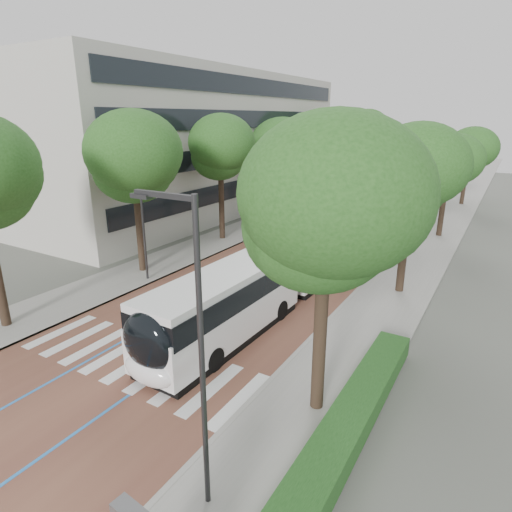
# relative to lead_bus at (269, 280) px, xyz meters

# --- Properties ---
(ground) EXTENTS (160.00, 160.00, 0.00)m
(ground) POSITION_rel_lead_bus_xyz_m (-2.33, -8.22, -1.63)
(ground) COLOR #51544C
(ground) RESTS_ON ground
(road) EXTENTS (11.00, 140.00, 0.02)m
(road) POSITION_rel_lead_bus_xyz_m (-2.33, 31.78, -1.62)
(road) COLOR brown
(road) RESTS_ON ground
(sidewalk_left) EXTENTS (4.00, 140.00, 0.12)m
(sidewalk_left) POSITION_rel_lead_bus_xyz_m (-9.83, 31.78, -1.57)
(sidewalk_left) COLOR gray
(sidewalk_left) RESTS_ON ground
(sidewalk_right) EXTENTS (4.00, 140.00, 0.12)m
(sidewalk_right) POSITION_rel_lead_bus_xyz_m (5.17, 31.78, -1.57)
(sidewalk_right) COLOR gray
(sidewalk_right) RESTS_ON ground
(kerb_left) EXTENTS (0.20, 140.00, 0.14)m
(kerb_left) POSITION_rel_lead_bus_xyz_m (-7.93, 31.78, -1.57)
(kerb_left) COLOR gray
(kerb_left) RESTS_ON ground
(kerb_right) EXTENTS (0.20, 140.00, 0.14)m
(kerb_right) POSITION_rel_lead_bus_xyz_m (3.27, 31.78, -1.57)
(kerb_right) COLOR gray
(kerb_right) RESTS_ON ground
(zebra_crossing) EXTENTS (10.55, 3.60, 0.01)m
(zebra_crossing) POSITION_rel_lead_bus_xyz_m (-2.13, -7.22, -1.60)
(zebra_crossing) COLOR silver
(zebra_crossing) RESTS_ON ground
(lane_line_left) EXTENTS (0.12, 126.00, 0.01)m
(lane_line_left) POSITION_rel_lead_bus_xyz_m (-3.93, 31.78, -1.60)
(lane_line_left) COLOR blue
(lane_line_left) RESTS_ON road
(lane_line_right) EXTENTS (0.12, 126.00, 0.01)m
(lane_line_right) POSITION_rel_lead_bus_xyz_m (-0.73, 31.78, -1.60)
(lane_line_right) COLOR blue
(lane_line_right) RESTS_ON road
(office_building) EXTENTS (18.11, 40.00, 14.00)m
(office_building) POSITION_rel_lead_bus_xyz_m (-21.80, 19.78, 5.37)
(office_building) COLOR beige
(office_building) RESTS_ON ground
(hedge) EXTENTS (1.20, 14.00, 0.80)m
(hedge) POSITION_rel_lead_bus_xyz_m (6.77, -8.22, -1.11)
(hedge) COLOR #194116
(hedge) RESTS_ON sidewalk_right
(streetlight_near) EXTENTS (1.82, 0.20, 8.00)m
(streetlight_near) POSITION_rel_lead_bus_xyz_m (4.29, -11.22, 3.19)
(streetlight_near) COLOR #2D2E30
(streetlight_near) RESTS_ON sidewalk_right
(streetlight_far) EXTENTS (1.82, 0.20, 8.00)m
(streetlight_far) POSITION_rel_lead_bus_xyz_m (4.29, 13.78, 3.19)
(streetlight_far) COLOR #2D2E30
(streetlight_far) RESTS_ON sidewalk_right
(lamp_post_left) EXTENTS (0.14, 0.14, 8.00)m
(lamp_post_left) POSITION_rel_lead_bus_xyz_m (-8.43, -0.22, 2.49)
(lamp_post_left) COLOR #2D2E30
(lamp_post_left) RESTS_ON sidewalk_left
(trees_left) EXTENTS (6.30, 60.65, 10.17)m
(trees_left) POSITION_rel_lead_bus_xyz_m (-9.83, 19.54, 5.46)
(trees_left) COLOR black
(trees_left) RESTS_ON ground
(trees_right) EXTENTS (5.63, 47.53, 9.28)m
(trees_right) POSITION_rel_lead_bus_xyz_m (5.37, 12.96, 4.66)
(trees_right) COLOR black
(trees_right) RESTS_ON ground
(lead_bus) EXTENTS (3.04, 18.46, 3.20)m
(lead_bus) POSITION_rel_lead_bus_xyz_m (0.00, 0.00, 0.00)
(lead_bus) COLOR black
(lead_bus) RESTS_ON ground
(bus_queued_0) EXTENTS (2.99, 12.48, 3.20)m
(bus_queued_0) POSITION_rel_lead_bus_xyz_m (-0.47, 15.79, -0.00)
(bus_queued_0) COLOR white
(bus_queued_0) RESTS_ON ground
(bus_queued_1) EXTENTS (3.34, 12.54, 3.20)m
(bus_queued_1) POSITION_rel_lead_bus_xyz_m (0.09, 29.46, -0.00)
(bus_queued_1) COLOR white
(bus_queued_1) RESTS_ON ground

